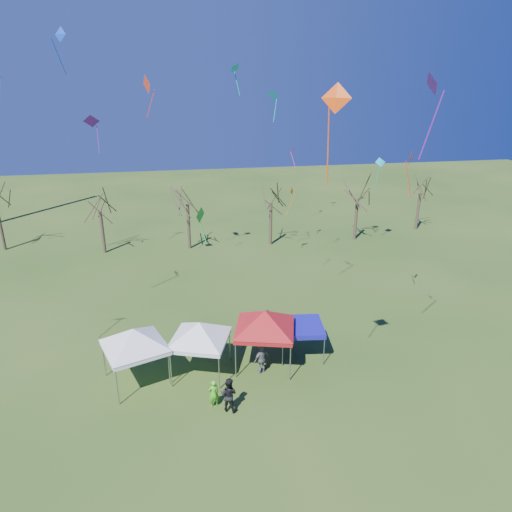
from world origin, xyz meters
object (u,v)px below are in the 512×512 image
Objects in this scene: tree_3 at (271,187)px; tree_5 at (422,180)px; tree_4 at (359,184)px; person_green at (214,393)px; tree_2 at (187,188)px; person_grey at (261,359)px; tree_1 at (98,196)px; person_dark at (229,395)px; tent_blue at (301,327)px; tent_red at (265,314)px; tent_white_mid at (199,326)px; tent_white_west at (133,333)px.

tree_3 is 17.81m from tree_5.
tree_4 is 5.02× the size of person_green.
tree_2 is 4.48× the size of person_grey.
tree_1 is 4.80× the size of person_green.
person_green is (-26.10, -26.60, -4.94)m from tree_5.
tree_2 is at bearing -60.46° from person_dark.
tree_5 is (26.09, 1.69, -0.56)m from tree_2.
person_green is (-8.42, -24.58, -5.29)m from tree_3.
person_grey reaches higher than person_green.
tent_blue reaches higher than person_green.
tent_red is 1.51× the size of tent_blue.
person_grey is (-2.74, -1.47, -1.00)m from tent_blue.
tree_2 reaches higher than person_dark.
tree_4 is at bearing -96.32° from person_dark.
person_dark is (-7.69, -25.02, -5.13)m from tree_3.
tent_blue is at bearing 6.93° from tent_white_mid.
tent_blue is 1.63× the size of person_grey.
tent_blue is at bearing 14.27° from tent_red.
tree_1 is 0.92× the size of tree_2.
tree_2 reaches higher than person_green.
tent_blue reaches higher than person_grey.
tent_white_mid reaches higher than tent_blue.
tent_white_mid is at bearing -70.14° from tree_1.
tent_white_west is 2.21× the size of person_dark.
tent_red is at bearing -134.29° from tree_5.
tree_3 is 1.06× the size of tree_5.
person_green is at bearing -90.04° from tree_2.
tree_1 is at bearing 101.12° from tent_white_west.
tent_red is 5.37m from person_green.
tent_blue is at bearing -111.21° from person_dark.
person_grey is at bearing -103.71° from tree_3.
tree_1 is 27.01m from person_green.
tree_3 is at bearing 76.69° from tent_red.
tent_white_west is 2.28× the size of person_grey.
person_grey is at bearing -151.85° from tent_blue.
tree_3 is 21.25m from tent_blue.
person_dark is (-17.01, -24.97, -5.11)m from tree_4.
tent_blue is 3.27m from person_grey.
tent_white_mid is 3.92m from person_green.
tree_2 is at bearing -103.28° from person_green.
person_dark is 3.68m from person_grey.
tent_blue is at bearing -74.71° from tree_2.
tree_4 is 24.21m from tent_blue.
tent_white_west reaches higher than tent_white_mid.
person_green is (-17.74, -24.54, -5.27)m from tree_4.
tree_4 reaches higher than tree_1.
person_grey is at bearing -3.89° from tent_white_west.
tree_3 reaches higher than tree_4.
tree_1 is 1.01× the size of tree_5.
tent_blue is 1.90× the size of person_green.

